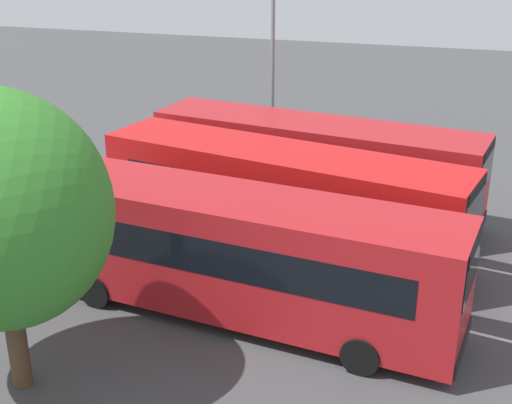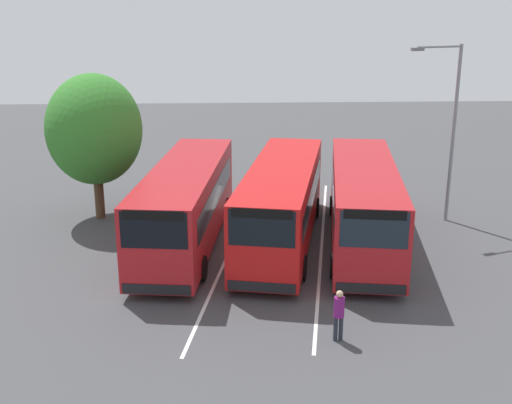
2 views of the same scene
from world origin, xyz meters
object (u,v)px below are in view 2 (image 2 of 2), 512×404
Objects in this scene: bus_center_right at (364,202)px; street_lamp at (450,122)px; bus_center_left at (282,202)px; depot_tree at (94,130)px; pedestrian at (339,312)px; bus_far_left at (186,203)px.

bus_center_right is 1.46× the size of street_lamp.
depot_tree is at bearing -102.80° from bus_center_left.
bus_center_left is 1.00× the size of bus_center_right.
bus_center_right is 7.21× the size of pedestrian.
bus_center_left is (0.05, 3.98, 0.00)m from bus_far_left.
depot_tree reaches higher than bus_center_right.
pedestrian is at bearing 39.22° from street_lamp.
depot_tree is (-12.07, -9.29, 3.27)m from pedestrian.
bus_center_right is (0.25, 3.39, 0.00)m from bus_center_left.
bus_far_left is 1.46× the size of street_lamp.
bus_center_right is at bearing 71.05° from depot_tree.
bus_center_right is at bearing 94.59° from bus_far_left.
bus_center_left reaches higher than pedestrian.
bus_far_left is 1.00× the size of bus_center_left.
depot_tree is (-1.22, -16.01, -0.41)m from street_lamp.
depot_tree is at bearing -100.08° from bus_center_right.
street_lamp is (-2.54, 7.72, 2.81)m from bus_center_left.
street_lamp is at bearing -33.54° from pedestrian.
bus_center_right is 8.46m from pedestrian.
bus_far_left is at bearing 28.98° from pedestrian.
bus_center_right is 1.74× the size of depot_tree.
street_lamp reaches higher than bus_center_left.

